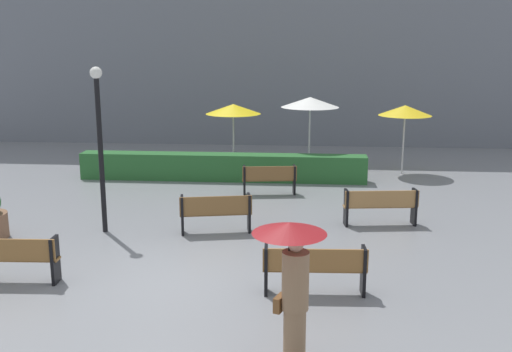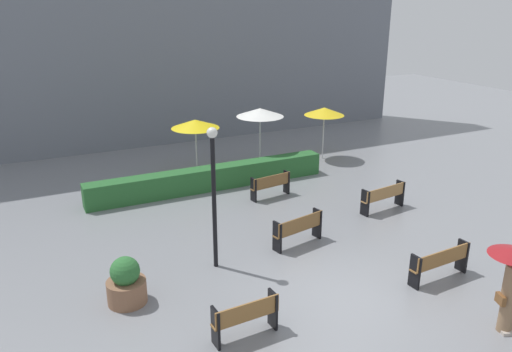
{
  "view_description": "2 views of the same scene",
  "coord_description": "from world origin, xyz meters",
  "px_view_note": "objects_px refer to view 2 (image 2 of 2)",
  "views": [
    {
      "loc": [
        2.47,
        -10.3,
        4.39
      ],
      "look_at": [
        1.18,
        5.38,
        0.84
      ],
      "focal_mm": 40.8,
      "sensor_mm": 36.0,
      "label": 1
    },
    {
      "loc": [
        -6.64,
        -8.69,
        6.88
      ],
      "look_at": [
        0.06,
        4.95,
        1.57
      ],
      "focal_mm": 35.09,
      "sensor_mm": 36.0,
      "label": 2
    }
  ],
  "objects_px": {
    "lamp_post": "(214,184)",
    "patio_umbrella_yellow_far": "(324,111)",
    "bench_far_right": "(384,196)",
    "patio_umbrella_yellow": "(195,124)",
    "bench_mid_center": "(299,228)",
    "patio_umbrella_white": "(260,113)",
    "planter_pot": "(126,283)",
    "bench_near_left": "(246,316)",
    "bench_near_right": "(441,261)",
    "pedestrian_with_umbrella": "(512,277)",
    "bench_back_row": "(271,184)"
  },
  "relations": [
    {
      "from": "lamp_post",
      "to": "patio_umbrella_yellow_far",
      "type": "distance_m",
      "value": 10.85
    },
    {
      "from": "bench_near_left",
      "to": "patio_umbrella_yellow",
      "type": "xyz_separation_m",
      "value": [
        2.77,
        10.79,
        1.62
      ]
    },
    {
      "from": "bench_back_row",
      "to": "bench_near_left",
      "type": "bearing_deg",
      "value": -121.52
    },
    {
      "from": "bench_far_right",
      "to": "patio_umbrella_yellow_far",
      "type": "relative_size",
      "value": 0.78
    },
    {
      "from": "bench_far_right",
      "to": "patio_umbrella_yellow_far",
      "type": "bearing_deg",
      "value": 76.15
    },
    {
      "from": "bench_near_right",
      "to": "bench_mid_center",
      "type": "relative_size",
      "value": 1.08
    },
    {
      "from": "bench_far_right",
      "to": "pedestrian_with_umbrella",
      "type": "height_order",
      "value": "pedestrian_with_umbrella"
    },
    {
      "from": "bench_near_right",
      "to": "bench_far_right",
      "type": "distance_m",
      "value": 4.6
    },
    {
      "from": "planter_pot",
      "to": "patio_umbrella_white",
      "type": "distance_m",
      "value": 11.03
    },
    {
      "from": "pedestrian_with_umbrella",
      "to": "planter_pot",
      "type": "distance_m",
      "value": 8.66
    },
    {
      "from": "bench_back_row",
      "to": "planter_pot",
      "type": "bearing_deg",
      "value": -144.27
    },
    {
      "from": "bench_near_right",
      "to": "patio_umbrella_yellow",
      "type": "distance_m",
      "value": 11.32
    },
    {
      "from": "bench_near_left",
      "to": "lamp_post",
      "type": "bearing_deg",
      "value": 79.81
    },
    {
      "from": "pedestrian_with_umbrella",
      "to": "lamp_post",
      "type": "bearing_deg",
      "value": 130.16
    },
    {
      "from": "bench_far_right",
      "to": "pedestrian_with_umbrella",
      "type": "xyz_separation_m",
      "value": [
        -2.06,
        -6.5,
        0.81
      ]
    },
    {
      "from": "bench_near_right",
      "to": "bench_mid_center",
      "type": "xyz_separation_m",
      "value": [
        -2.28,
        3.33,
        0.01
      ]
    },
    {
      "from": "patio_umbrella_yellow",
      "to": "patio_umbrella_white",
      "type": "height_order",
      "value": "patio_umbrella_white"
    },
    {
      "from": "patio_umbrella_yellow_far",
      "to": "bench_far_right",
      "type": "bearing_deg",
      "value": -103.85
    },
    {
      "from": "planter_pot",
      "to": "patio_umbrella_yellow",
      "type": "relative_size",
      "value": 0.51
    },
    {
      "from": "bench_mid_center",
      "to": "patio_umbrella_yellow_far",
      "type": "xyz_separation_m",
      "value": [
        5.48,
        7.05,
        1.66
      ]
    },
    {
      "from": "bench_near_left",
      "to": "patio_umbrella_white",
      "type": "xyz_separation_m",
      "value": [
        5.5,
        10.32,
        1.93
      ]
    },
    {
      "from": "bench_far_right",
      "to": "patio_umbrella_yellow_far",
      "type": "xyz_separation_m",
      "value": [
        1.5,
        6.11,
        1.66
      ]
    },
    {
      "from": "bench_far_right",
      "to": "patio_umbrella_white",
      "type": "distance_m",
      "value": 6.64
    },
    {
      "from": "bench_far_right",
      "to": "bench_mid_center",
      "type": "height_order",
      "value": "bench_mid_center"
    },
    {
      "from": "bench_near_left",
      "to": "bench_near_right",
      "type": "relative_size",
      "value": 0.81
    },
    {
      "from": "lamp_post",
      "to": "bench_back_row",
      "type": "bearing_deg",
      "value": 45.87
    },
    {
      "from": "bench_back_row",
      "to": "pedestrian_with_umbrella",
      "type": "relative_size",
      "value": 0.81
    },
    {
      "from": "lamp_post",
      "to": "patio_umbrella_yellow_far",
      "type": "height_order",
      "value": "lamp_post"
    },
    {
      "from": "patio_umbrella_yellow",
      "to": "patio_umbrella_white",
      "type": "bearing_deg",
      "value": -9.78
    },
    {
      "from": "bench_far_right",
      "to": "patio_umbrella_white",
      "type": "xyz_separation_m",
      "value": [
        -1.73,
        6.11,
        1.92
      ]
    },
    {
      "from": "planter_pot",
      "to": "bench_mid_center",
      "type": "bearing_deg",
      "value": 8.5
    },
    {
      "from": "bench_far_right",
      "to": "pedestrian_with_umbrella",
      "type": "distance_m",
      "value": 6.87
    },
    {
      "from": "bench_near_left",
      "to": "lamp_post",
      "type": "distance_m",
      "value": 3.72
    },
    {
      "from": "bench_near_right",
      "to": "bench_back_row",
      "type": "relative_size",
      "value": 1.14
    },
    {
      "from": "pedestrian_with_umbrella",
      "to": "patio_umbrella_yellow_far",
      "type": "bearing_deg",
      "value": 74.22
    },
    {
      "from": "bench_far_right",
      "to": "patio_umbrella_yellow",
      "type": "bearing_deg",
      "value": 124.13
    },
    {
      "from": "bench_far_right",
      "to": "bench_back_row",
      "type": "bearing_deg",
      "value": 136.21
    },
    {
      "from": "bench_far_right",
      "to": "bench_mid_center",
      "type": "distance_m",
      "value": 4.09
    },
    {
      "from": "bench_near_right",
      "to": "bench_back_row",
      "type": "bearing_deg",
      "value": 99.91
    },
    {
      "from": "bench_near_left",
      "to": "bench_near_right",
      "type": "distance_m",
      "value": 5.54
    },
    {
      "from": "lamp_post",
      "to": "patio_umbrella_white",
      "type": "distance_m",
      "value": 8.69
    },
    {
      "from": "patio_umbrella_white",
      "to": "patio_umbrella_yellow_far",
      "type": "relative_size",
      "value": 1.11
    },
    {
      "from": "bench_far_right",
      "to": "planter_pot",
      "type": "relative_size",
      "value": 1.54
    },
    {
      "from": "bench_mid_center",
      "to": "lamp_post",
      "type": "relative_size",
      "value": 0.44
    },
    {
      "from": "bench_near_left",
      "to": "bench_far_right",
      "type": "xyz_separation_m",
      "value": [
        7.23,
        4.21,
        0.02
      ]
    },
    {
      "from": "bench_mid_center",
      "to": "patio_umbrella_white",
      "type": "height_order",
      "value": "patio_umbrella_white"
    },
    {
      "from": "bench_near_left",
      "to": "patio_umbrella_yellow_far",
      "type": "relative_size",
      "value": 0.64
    },
    {
      "from": "bench_near_right",
      "to": "patio_umbrella_yellow_far",
      "type": "relative_size",
      "value": 0.78
    },
    {
      "from": "patio_umbrella_yellow",
      "to": "patio_umbrella_yellow_far",
      "type": "relative_size",
      "value": 0.98
    },
    {
      "from": "pedestrian_with_umbrella",
      "to": "patio_umbrella_white",
      "type": "bearing_deg",
      "value": 88.53
    }
  ]
}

